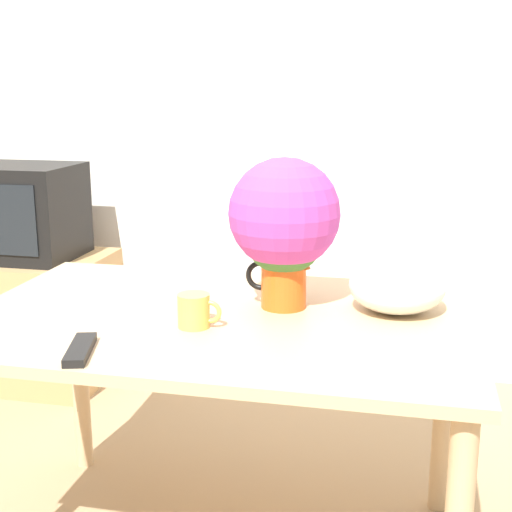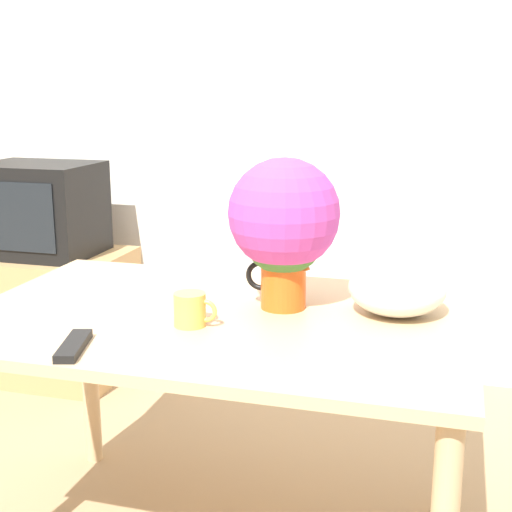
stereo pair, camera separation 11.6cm
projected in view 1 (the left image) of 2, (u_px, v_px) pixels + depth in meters
The scene contains 8 objects.
wall_back at pixel (276, 100), 3.32m from camera, with size 8.00×0.05×2.60m.
table at pixel (220, 348), 1.98m from camera, with size 1.39×0.91×0.76m.
flower_vase at pixel (284, 223), 1.97m from camera, with size 0.31×0.31×0.43m.
coffee_mug at pixel (195, 311), 1.85m from camera, with size 0.12×0.08×0.09m.
white_bowl at pixel (397, 286), 1.97m from camera, with size 0.27×0.27×0.15m.
remote_control at pixel (80, 350), 1.67m from camera, with size 0.10×0.19×0.02m.
tv_stand at pixel (27, 318), 3.37m from camera, with size 0.76×0.54×0.60m.
tv_set at pixel (18, 211), 3.25m from camera, with size 0.53×0.42×0.43m.
Camera 1 is at (0.65, -1.59, 1.37)m, focal length 50.00 mm.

